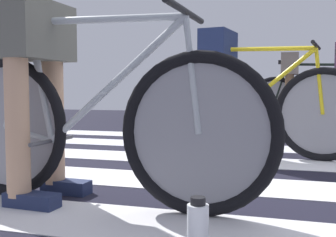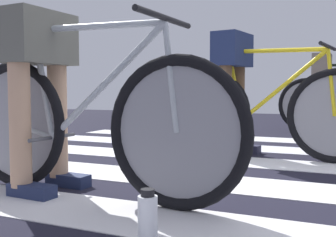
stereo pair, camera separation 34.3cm
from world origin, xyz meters
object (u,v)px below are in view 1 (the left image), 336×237
Objects in this scene: bicycle_2_of_4 at (255,109)px; cyclist_4_of_4 at (290,81)px; water_bottle at (197,234)px; cyclist_2_of_4 at (218,75)px; cyclist_1_of_4 at (36,73)px; bicycle_1_of_4 at (92,124)px; bicycle_4_of_4 at (314,101)px.

cyclist_4_of_4 is at bearing 91.70° from bicycle_2_of_4.
bicycle_2_of_4 is 2.17m from water_bottle.
bicycle_2_of_4 is 1.67× the size of cyclist_2_of_4.
cyclist_1_of_4 is 1.20m from water_bottle.
cyclist_1_of_4 is (-0.31, 0.02, 0.24)m from bicycle_1_of_4.
cyclist_4_of_4 reaches higher than bicycle_4_of_4.
cyclist_2_of_4 is 1.01× the size of cyclist_4_of_4.
bicycle_1_of_4 is 7.78× the size of water_bottle.
cyclist_4_of_4 is at bearing 84.11° from cyclist_2_of_4.
cyclist_1_of_4 reaches higher than bicycle_4_of_4.
water_bottle is (-0.62, -4.46, -0.28)m from bicycle_4_of_4.
cyclist_2_of_4 is 2.46m from bicycle_4_of_4.
cyclist_2_of_4 is 2.29m from water_bottle.
bicycle_1_of_4 is 0.39m from cyclist_1_of_4.
cyclist_2_of_4 is (0.64, 1.65, 0.04)m from cyclist_1_of_4.
cyclist_1_of_4 is 4.22m from bicycle_4_of_4.
cyclist_1_of_4 is at bearing 180.00° from bicycle_1_of_4.
cyclist_2_of_4 is 2.35m from cyclist_4_of_4.
bicycle_2_of_4 is 7.73× the size of water_bottle.
bicycle_4_of_4 is (0.60, 2.31, 0.00)m from bicycle_2_of_4.
cyclist_1_of_4 is at bearing -106.06° from cyclist_4_of_4.
cyclist_2_of_4 is at bearing -110.42° from bicycle_4_of_4.
cyclist_2_of_4 is at bearing 97.45° from water_bottle.
cyclist_4_of_4 is 4.58× the size of water_bottle.
bicycle_1_of_4 is at bearing -101.79° from cyclist_4_of_4.
bicycle_1_of_4 is 4.06m from cyclist_4_of_4.
cyclist_2_of_4 is at bearing 71.97° from cyclist_1_of_4.
bicycle_2_of_4 and bicycle_4_of_4 have the same top height.
bicycle_2_of_4 is 0.99× the size of bicycle_4_of_4.
cyclist_2_of_4 is (-0.31, 0.05, 0.28)m from bicycle_2_of_4.
bicycle_1_of_4 is at bearing -92.28° from cyclist_2_of_4.
bicycle_4_of_4 is at bearing 0.00° from cyclist_4_of_4.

